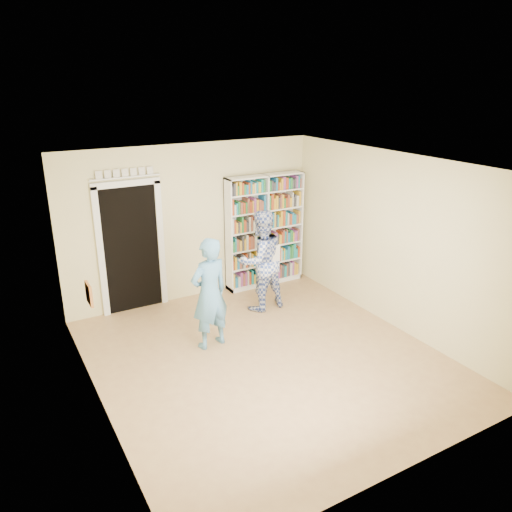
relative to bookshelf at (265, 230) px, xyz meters
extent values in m
plane|color=#A67950|center=(-1.35, -2.34, -1.05)|extent=(5.00, 5.00, 0.00)
plane|color=white|center=(-1.35, -2.34, 1.65)|extent=(5.00, 5.00, 0.00)
plane|color=beige|center=(-1.35, 0.16, 0.30)|extent=(4.50, 0.00, 4.50)
plane|color=beige|center=(-3.60, -2.34, 0.30)|extent=(0.00, 5.00, 5.00)
plane|color=beige|center=(0.90, -2.34, 0.30)|extent=(0.00, 5.00, 5.00)
cube|color=white|center=(0.00, 0.00, -0.01)|extent=(1.51, 0.28, 2.08)
cube|color=white|center=(0.00, 0.00, -0.01)|extent=(0.02, 0.28, 2.08)
cube|color=black|center=(-2.45, 0.14, 0.00)|extent=(0.90, 0.03, 2.10)
cube|color=white|center=(-2.95, 0.12, 0.00)|extent=(0.10, 0.06, 2.20)
cube|color=white|center=(-1.95, 0.12, 0.00)|extent=(0.10, 0.06, 2.20)
cube|color=white|center=(-2.45, 0.12, 1.10)|extent=(1.10, 0.06, 0.10)
cube|color=white|center=(-2.45, 0.12, 1.20)|extent=(1.10, 0.08, 0.02)
cube|color=brown|center=(-3.58, -2.14, 0.35)|extent=(0.03, 0.25, 0.25)
imported|color=#538EB8|center=(-1.87, -1.63, -0.23)|extent=(0.67, 0.50, 1.65)
imported|color=#344CA0|center=(-0.60, -0.89, -0.20)|extent=(0.87, 0.69, 1.71)
cube|color=white|center=(-0.42, -1.09, -0.06)|extent=(0.20, 0.09, 0.29)
camera|label=1|loc=(-4.49, -7.57, 2.66)|focal=35.00mm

